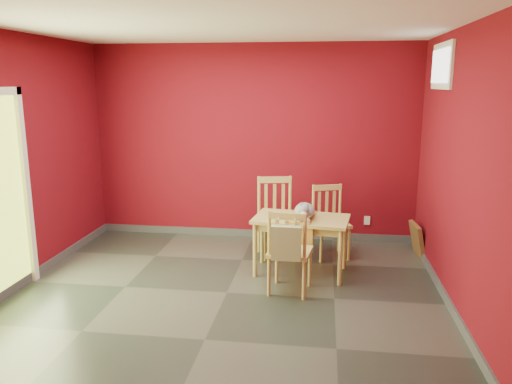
# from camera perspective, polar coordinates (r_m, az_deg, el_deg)

# --- Properties ---
(ground) EXTENTS (4.50, 4.50, 0.00)m
(ground) POSITION_cam_1_polar(r_m,az_deg,el_deg) (5.39, -3.34, -11.40)
(ground) COLOR #2D342D
(ground) RESTS_ON ground
(room_shell) EXTENTS (4.50, 4.50, 4.50)m
(room_shell) POSITION_cam_1_polar(r_m,az_deg,el_deg) (5.37, -3.35, -10.91)
(room_shell) COLOR #610A14
(room_shell) RESTS_ON ground
(window) EXTENTS (0.05, 0.90, 0.50)m
(window) POSITION_cam_1_polar(r_m,az_deg,el_deg) (5.97, 20.46, 13.34)
(window) COLOR white
(window) RESTS_ON room_shell
(outlet_plate) EXTENTS (0.08, 0.02, 0.12)m
(outlet_plate) POSITION_cam_1_polar(r_m,az_deg,el_deg) (7.10, 12.58, -3.19)
(outlet_plate) COLOR silver
(outlet_plate) RESTS_ON room_shell
(dining_table) EXTENTS (1.14, 0.75, 0.67)m
(dining_table) POSITION_cam_1_polar(r_m,az_deg,el_deg) (5.75, 5.19, -3.71)
(dining_table) COLOR tan
(dining_table) RESTS_ON ground
(table_runner) EXTENTS (0.35, 0.62, 0.30)m
(table_runner) POSITION_cam_1_polar(r_m,az_deg,el_deg) (5.65, 5.15, -3.61)
(table_runner) COLOR olive
(table_runner) RESTS_ON dining_table
(chair_far_left) EXTENTS (0.56, 0.56, 1.01)m
(chair_far_left) POSITION_cam_1_polar(r_m,az_deg,el_deg) (6.32, 2.28, -2.84)
(chair_far_left) COLOR tan
(chair_far_left) RESTS_ON ground
(chair_far_right) EXTENTS (0.53, 0.53, 0.90)m
(chair_far_right) POSITION_cam_1_polar(r_m,az_deg,el_deg) (6.40, 8.43, -3.25)
(chair_far_right) COLOR tan
(chair_far_right) RESTS_ON ground
(chair_near) EXTENTS (0.48, 0.48, 0.91)m
(chair_near) POSITION_cam_1_polar(r_m,az_deg,el_deg) (5.23, 3.83, -6.68)
(chair_near) COLOR tan
(chair_near) RESTS_ON ground
(tote_bag) EXTENTS (0.30, 0.18, 0.42)m
(tote_bag) POSITION_cam_1_polar(r_m,az_deg,el_deg) (4.97, 3.47, -5.83)
(tote_bag) COLOR #8FA066
(tote_bag) RESTS_ON chair_near
(cat) EXTENTS (0.36, 0.52, 0.24)m
(cat) POSITION_cam_1_polar(r_m,az_deg,el_deg) (5.67, 5.57, -1.82)
(cat) COLOR slate
(cat) RESTS_ON table_runner
(picture_frame) EXTENTS (0.18, 0.43, 0.42)m
(picture_frame) POSITION_cam_1_polar(r_m,az_deg,el_deg) (6.71, 17.93, -5.21)
(picture_frame) COLOR brown
(picture_frame) RESTS_ON ground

